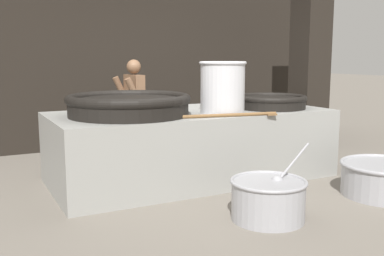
{
  "coord_description": "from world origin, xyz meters",
  "views": [
    {
      "loc": [
        -2.62,
        -5.1,
        1.57
      ],
      "look_at": [
        0.0,
        0.0,
        0.66
      ],
      "focal_mm": 42.0,
      "sensor_mm": 36.0,
      "label": 1
    }
  ],
  "objects_px": {
    "stock_pot": "(223,87)",
    "prep_bowl_meat": "(384,177)",
    "prep_bowl_vegetables": "(268,198)",
    "giant_wok_far": "(270,101)",
    "cook": "(134,107)",
    "giant_wok_near": "(129,104)"
  },
  "relations": [
    {
      "from": "stock_pot",
      "to": "prep_bowl_vegetables",
      "type": "relative_size",
      "value": 0.66
    },
    {
      "from": "cook",
      "to": "prep_bowl_vegetables",
      "type": "bearing_deg",
      "value": 91.28
    },
    {
      "from": "stock_pot",
      "to": "giant_wok_near",
      "type": "bearing_deg",
      "value": 162.45
    },
    {
      "from": "giant_wok_far",
      "to": "prep_bowl_meat",
      "type": "bearing_deg",
      "value": -71.3
    },
    {
      "from": "giant_wok_near",
      "to": "cook",
      "type": "height_order",
      "value": "cook"
    },
    {
      "from": "cook",
      "to": "prep_bowl_vegetables",
      "type": "relative_size",
      "value": 1.6
    },
    {
      "from": "giant_wok_near",
      "to": "prep_bowl_vegetables",
      "type": "distance_m",
      "value": 2.01
    },
    {
      "from": "stock_pot",
      "to": "prep_bowl_meat",
      "type": "relative_size",
      "value": 0.64
    },
    {
      "from": "prep_bowl_meat",
      "to": "stock_pot",
      "type": "bearing_deg",
      "value": 137.48
    },
    {
      "from": "giant_wok_near",
      "to": "prep_bowl_meat",
      "type": "bearing_deg",
      "value": -33.21
    },
    {
      "from": "prep_bowl_meat",
      "to": "giant_wok_far",
      "type": "bearing_deg",
      "value": 108.7
    },
    {
      "from": "stock_pot",
      "to": "prep_bowl_meat",
      "type": "xyz_separation_m",
      "value": [
        1.4,
        -1.28,
        -1.0
      ]
    },
    {
      "from": "giant_wok_far",
      "to": "stock_pot",
      "type": "distance_m",
      "value": 0.94
    },
    {
      "from": "giant_wok_near",
      "to": "prep_bowl_meat",
      "type": "xyz_separation_m",
      "value": [
        2.48,
        -1.62,
        -0.81
      ]
    },
    {
      "from": "giant_wok_far",
      "to": "prep_bowl_meat",
      "type": "distance_m",
      "value": 1.76
    },
    {
      "from": "cook",
      "to": "prep_bowl_vegetables",
      "type": "height_order",
      "value": "cook"
    },
    {
      "from": "giant_wok_far",
      "to": "prep_bowl_meat",
      "type": "relative_size",
      "value": 0.99
    },
    {
      "from": "giant_wok_far",
      "to": "cook",
      "type": "bearing_deg",
      "value": 134.73
    },
    {
      "from": "stock_pot",
      "to": "prep_bowl_vegetables",
      "type": "bearing_deg",
      "value": -101.1
    },
    {
      "from": "cook",
      "to": "prep_bowl_meat",
      "type": "height_order",
      "value": "cook"
    },
    {
      "from": "cook",
      "to": "stock_pot",
      "type": "bearing_deg",
      "value": 103.85
    },
    {
      "from": "prep_bowl_vegetables",
      "to": "giant_wok_near",
      "type": "bearing_deg",
      "value": 116.68
    }
  ]
}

